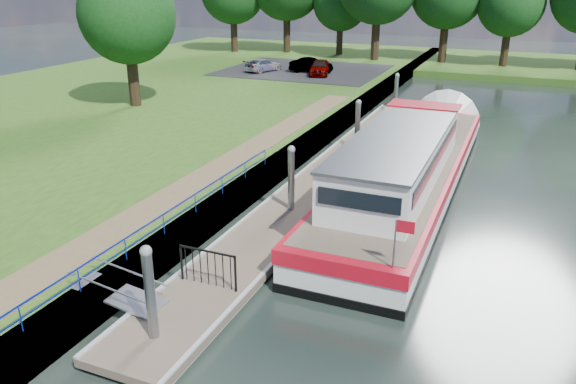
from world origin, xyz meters
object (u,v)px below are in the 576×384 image
at_px(car_b, 311,65).
at_px(car_c, 263,65).
at_px(barge, 411,165).
at_px(car_a, 320,67).
at_px(pontoon, 329,178).

xyz_separation_m(car_b, car_c, (-4.11, -1.15, -0.08)).
bearing_deg(barge, car_a, 118.86).
xyz_separation_m(car_a, car_c, (-5.30, -0.15, -0.11)).
relative_size(car_a, car_c, 1.03).
bearing_deg(car_a, car_c, 168.25).
bearing_deg(car_c, car_a, -157.76).
distance_m(car_a, car_b, 1.55).
relative_size(barge, car_b, 5.60).
distance_m(pontoon, car_b, 25.90).
distance_m(barge, car_c, 28.31).
bearing_deg(car_b, barge, -157.63).
bearing_deg(car_a, car_b, 126.70).
height_order(pontoon, car_c, car_c).
distance_m(pontoon, car_c, 26.75).
height_order(car_b, car_c, car_b).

